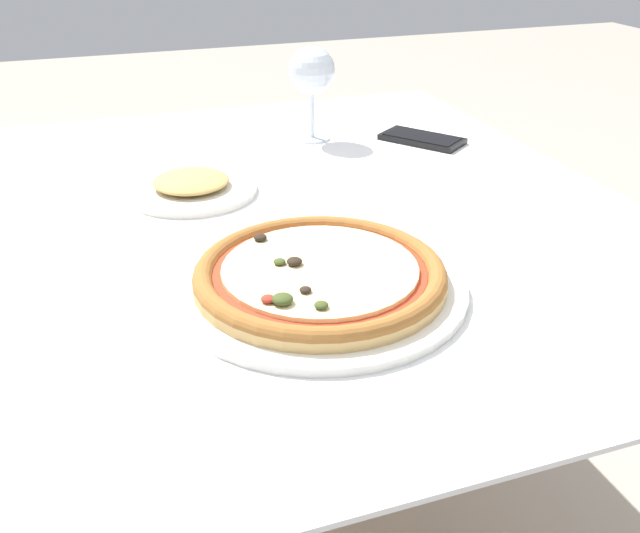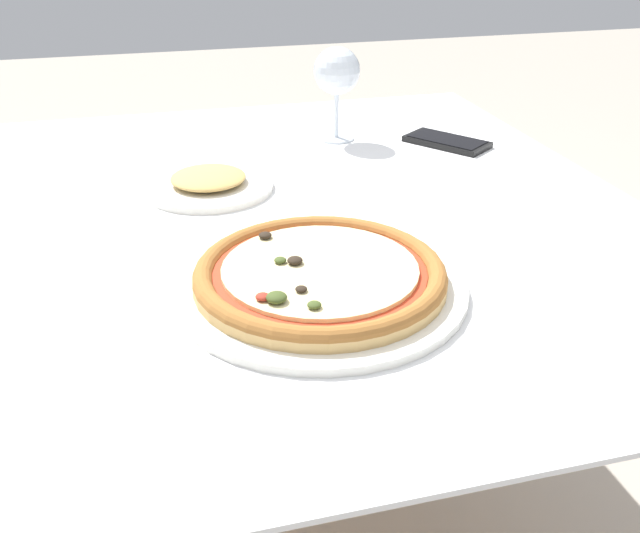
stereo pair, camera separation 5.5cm
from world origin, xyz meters
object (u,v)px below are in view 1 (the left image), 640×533
at_px(wine_glass_far_left, 312,73).
at_px(pizza_plate, 320,277).
at_px(side_plate, 192,187).
at_px(dining_table, 153,279).
at_px(cell_phone, 422,139).

bearing_deg(wine_glass_far_left, pizza_plate, -107.75).
height_order(pizza_plate, side_plate, pizza_plate).
height_order(dining_table, side_plate, side_plate).
distance_m(pizza_plate, wine_glass_far_left, 0.56).
bearing_deg(dining_table, pizza_plate, -54.91).
bearing_deg(side_plate, pizza_plate, -76.07).
xyz_separation_m(pizza_plate, cell_phone, (0.35, 0.45, -0.01)).
relative_size(cell_phone, side_plate, 0.82).
distance_m(dining_table, cell_phone, 0.56).
relative_size(dining_table, side_plate, 7.02).
relative_size(wine_glass_far_left, side_plate, 0.85).
bearing_deg(cell_phone, wine_glass_far_left, 156.12).
height_order(cell_phone, side_plate, side_plate).
height_order(dining_table, cell_phone, cell_phone).
distance_m(wine_glass_far_left, side_plate, 0.33).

